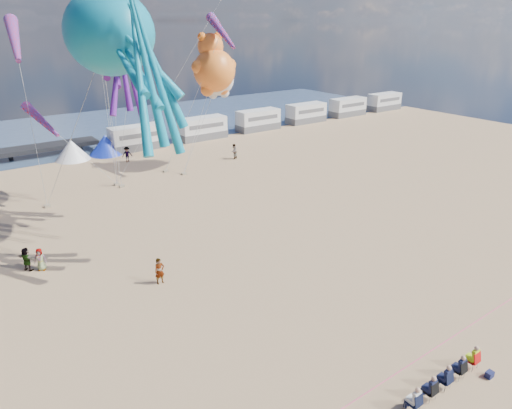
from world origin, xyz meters
name	(u,v)px	position (x,y,z in m)	size (l,w,h in m)	color
ground	(318,322)	(0.00, 0.00, 0.00)	(120.00, 120.00, 0.00)	tan
water	(58,134)	(0.00, 55.00, 0.02)	(120.00, 120.00, 0.00)	#354865
motorhome_0	(137,138)	(6.00, 40.00, 1.50)	(6.60, 2.50, 3.00)	silver
motorhome_1	(202,128)	(15.50, 40.00, 1.50)	(6.60, 2.50, 3.00)	silver
motorhome_2	(258,120)	(25.00, 40.00, 1.50)	(6.60, 2.50, 3.00)	silver
motorhome_3	(306,113)	(34.50, 40.00, 1.50)	(6.60, 2.50, 3.00)	silver
motorhome_4	(348,107)	(44.00, 40.00, 1.50)	(6.60, 2.50, 3.00)	silver
motorhome_5	(384,102)	(53.50, 40.00, 1.50)	(6.60, 2.50, 3.00)	silver
tent_white	(72,150)	(-2.00, 40.00, 1.20)	(4.00, 4.00, 2.40)	white
tent_blue	(106,145)	(2.00, 40.00, 1.20)	(4.00, 4.00, 2.40)	#1933CC
spectator_row	(445,376)	(1.28, -6.77, 0.65)	(6.10, 0.90, 1.30)	black
cooler_navy	(489,374)	(3.60, -7.63, 0.15)	(0.38, 0.28, 0.30)	#161C47
rope_line	(392,376)	(0.00, -5.00, 0.02)	(0.03, 0.03, 34.00)	#F2338C
standing_person	(160,271)	(-5.24, 8.72, 0.86)	(0.62, 0.41, 1.71)	tan
beachgoer_0	(40,259)	(-10.88, 14.80, 0.78)	(0.57, 0.37, 1.55)	#7F6659
beachgoer_1	(234,151)	(13.62, 29.22, 0.90)	(0.88, 0.57, 1.81)	#7F6659
beachgoer_2	(127,154)	(2.89, 35.31, 0.91)	(0.89, 0.69, 1.82)	#7F6659
beachgoer_4	(27,259)	(-11.61, 15.27, 0.81)	(0.96, 0.40, 1.63)	#7F6659
sandbag_a	(47,206)	(-8.00, 26.12, 0.11)	(0.50, 0.35, 0.22)	gray
sandbag_b	(122,186)	(-0.80, 27.32, 0.11)	(0.50, 0.35, 0.22)	gray
sandbag_c	(184,174)	(6.01, 27.32, 0.11)	(0.50, 0.35, 0.22)	gray
sandbag_d	(166,171)	(4.82, 29.26, 0.11)	(0.50, 0.35, 0.22)	gray
sandbag_e	(117,184)	(-0.99, 28.22, 0.11)	(0.50, 0.35, 0.22)	gray
kite_octopus_teal	(108,33)	(-3.81, 17.33, 14.50)	(4.58, 10.69, 12.21)	#0F7F9C
kite_octopus_purple	(99,38)	(-2.10, 24.83, 13.97)	(3.71, 8.66, 9.90)	#571683
kite_panda	(218,79)	(11.39, 28.59, 9.39)	(4.12, 3.88, 5.82)	silver
kite_teddy_orange	(214,71)	(10.56, 27.94, 10.40)	(5.34, 5.02, 7.53)	orange
windsock_left	(14,39)	(-7.98, 27.13, 13.91)	(1.10, 8.02, 8.02)	red
windsock_mid	(222,32)	(10.69, 26.49, 14.23)	(1.00, 6.47, 6.47)	red
windsock_right	(41,120)	(-7.06, 27.23, 7.39)	(0.90, 4.49, 4.49)	red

